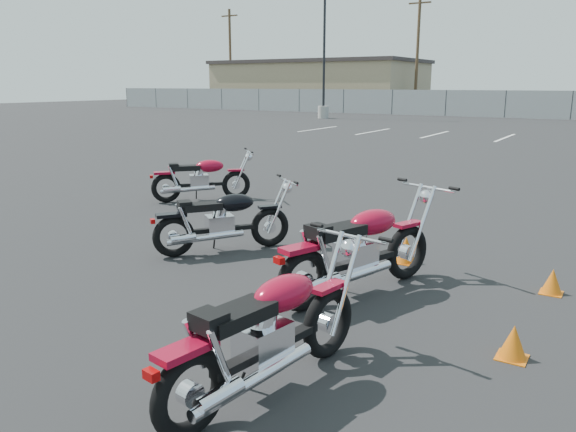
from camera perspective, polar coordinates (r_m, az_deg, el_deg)
The scene contains 14 objects.
ground at distance 6.69m, azimuth -4.19°, elevation -6.23°, with size 120.00×120.00×0.00m, color black.
motorcycle_front_red at distance 11.02m, azimuth -8.83°, elevation 3.80°, with size 1.63×1.71×0.97m.
motorcycle_second_black at distance 7.60m, azimuth -6.66°, elevation -0.45°, with size 1.48×1.78×0.96m.
motorcycle_third_red at distance 6.05m, azimuth 7.29°, elevation -3.36°, with size 1.24×2.24×1.11m.
motorcycle_rear_red at distance 4.15m, azimuth -2.05°, elevation -11.75°, with size 0.83×2.12×1.04m.
training_cone_near at distance 7.32m, azimuth 11.89°, elevation -3.37°, with size 0.28×0.28×0.34m.
training_cone_far at distance 5.12m, azimuth 21.92°, elevation -11.78°, with size 0.25×0.25×0.29m.
training_cone_extra at distance 6.78m, azimuth 25.27°, elevation -6.02°, with size 0.23×0.23×0.28m.
light_pole_west at distance 37.58m, azimuth 3.66°, elevation 14.19°, with size 0.80×0.70×10.74m.
chainlink_fence at distance 40.28m, azimuth 26.87°, elevation 10.00°, with size 80.06×0.06×1.80m.
tan_building_west at distance 53.66m, azimuth 3.18°, elevation 13.20°, with size 18.40×10.40×4.30m.
utility_pole_a at distance 55.56m, azimuth -5.88°, elevation 15.77°, with size 1.80×0.24×9.00m.
utility_pole_b at distance 47.81m, azimuth 13.01°, elevation 15.92°, with size 1.80×0.24×9.00m.
parking_line_stripes at distance 25.94m, azimuth 17.92°, elevation 7.74°, with size 15.12×4.00×0.01m.
Camera 1 is at (3.72, -5.09, 2.23)m, focal length 35.00 mm.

